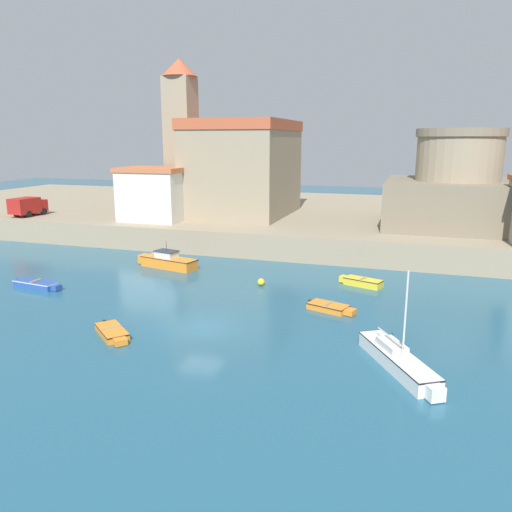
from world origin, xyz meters
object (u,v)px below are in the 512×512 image
(dinghy_blue_2, at_px, (37,284))
(church, at_px, (237,164))
(mooring_buoy, at_px, (261,282))
(truck_on_quay, at_px, (28,206))
(motorboat_orange_5, at_px, (168,261))
(fortress, at_px, (456,193))
(dinghy_orange_4, at_px, (330,307))
(dinghy_yellow_1, at_px, (362,282))
(harbor_shed_near_wharf, at_px, (154,194))
(dinghy_orange_0, at_px, (112,332))
(sailboat_white_3, at_px, (398,360))

(dinghy_blue_2, xyz_separation_m, church, (7.15, 26.56, 8.24))
(mooring_buoy, xyz_separation_m, truck_on_quay, (-32.82, 11.33, 3.43))
(motorboat_orange_5, bearing_deg, fortress, 33.39)
(dinghy_blue_2, distance_m, dinghy_orange_4, 23.03)
(motorboat_orange_5, bearing_deg, dinghy_yellow_1, -1.39)
(dinghy_yellow_1, bearing_deg, dinghy_orange_4, -101.73)
(truck_on_quay, bearing_deg, harbor_shed_near_wharf, 6.57)
(dinghy_yellow_1, height_order, church, church)
(harbor_shed_near_wharf, relative_size, truck_on_quay, 1.65)
(dinghy_orange_0, xyz_separation_m, harbor_shed_near_wharf, (-11.53, 25.98, 5.26))
(dinghy_orange_4, height_order, fortress, fortress)
(dinghy_blue_2, xyz_separation_m, truck_on_quay, (-16.14, 17.36, 3.44))
(dinghy_yellow_1, relative_size, fortress, 0.26)
(church, bearing_deg, mooring_buoy, -65.11)
(church, bearing_deg, dinghy_yellow_1, -46.36)
(fortress, bearing_deg, motorboat_orange_5, -146.61)
(dinghy_yellow_1, relative_size, dinghy_blue_2, 0.80)
(dinghy_blue_2, relative_size, mooring_buoy, 7.79)
(sailboat_white_3, relative_size, fortress, 0.46)
(dinghy_yellow_1, height_order, dinghy_orange_4, dinghy_yellow_1)
(harbor_shed_near_wharf, bearing_deg, dinghy_orange_4, -37.09)
(mooring_buoy, relative_size, harbor_shed_near_wharf, 0.08)
(dinghy_yellow_1, bearing_deg, harbor_shed_near_wharf, 156.39)
(church, bearing_deg, motorboat_orange_5, -91.15)
(truck_on_quay, bearing_deg, dinghy_yellow_1, -12.33)
(fortress, relative_size, truck_on_quay, 3.16)
(sailboat_white_3, distance_m, mooring_buoy, 16.38)
(dinghy_orange_0, bearing_deg, church, 97.29)
(fortress, xyz_separation_m, truck_on_quay, (-48.03, -8.11, -2.32))
(sailboat_white_3, distance_m, motorboat_orange_5, 25.76)
(sailboat_white_3, bearing_deg, dinghy_orange_4, 121.83)
(motorboat_orange_5, height_order, harbor_shed_near_wharf, harbor_shed_near_wharf)
(dinghy_yellow_1, relative_size, harbor_shed_near_wharf, 0.50)
(church, bearing_deg, fortress, -2.52)
(motorboat_orange_5, bearing_deg, harbor_shed_near_wharf, 123.93)
(motorboat_orange_5, xyz_separation_m, church, (0.35, 17.63, 7.92))
(dinghy_orange_4, bearing_deg, dinghy_orange_0, -143.55)
(dinghy_orange_0, xyz_separation_m, fortress, (20.47, 32.24, 5.80))
(church, bearing_deg, sailboat_white_3, -57.64)
(motorboat_orange_5, xyz_separation_m, mooring_buoy, (9.88, -2.90, -0.31))
(dinghy_blue_2, height_order, motorboat_orange_5, motorboat_orange_5)
(church, bearing_deg, dinghy_orange_4, -57.48)
(dinghy_orange_0, relative_size, fortress, 0.24)
(sailboat_white_3, relative_size, mooring_buoy, 11.13)
(dinghy_orange_4, bearing_deg, fortress, 69.38)
(dinghy_orange_0, xyz_separation_m, church, (-4.26, 33.33, 8.29))
(mooring_buoy, xyz_separation_m, fortress, (15.21, 19.44, 5.74))
(dinghy_orange_0, relative_size, dinghy_yellow_1, 0.92)
(dinghy_orange_4, xyz_separation_m, truck_on_quay, (-39.11, 15.60, 3.48))
(motorboat_orange_5, bearing_deg, sailboat_white_3, -35.44)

